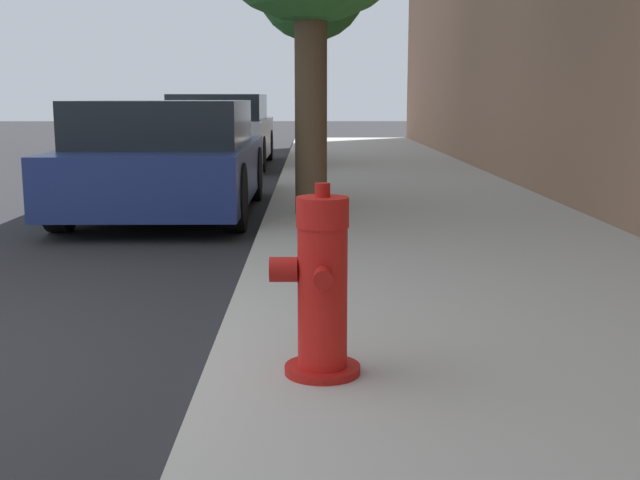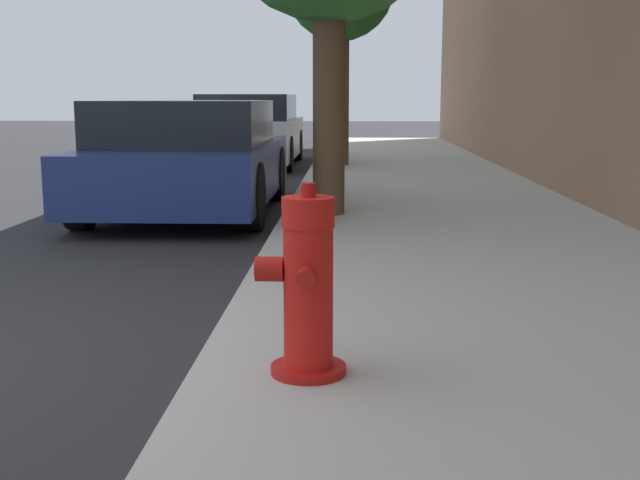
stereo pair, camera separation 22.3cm
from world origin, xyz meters
The scene contains 4 objects.
sidewalk_slab centered at (3.26, 0.00, 0.06)m, with size 3.23×40.00×0.12m.
fire_hydrant centered at (2.16, -0.12, 0.49)m, with size 0.38×0.40×0.82m.
parked_car_near centered at (0.54, 5.41, 0.61)m, with size 1.88×3.85×1.24m.
parked_car_mid centered at (0.43, 11.74, 0.65)m, with size 1.79×4.23×1.33m.
Camera 2 is at (2.34, -3.39, 1.28)m, focal length 45.00 mm.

